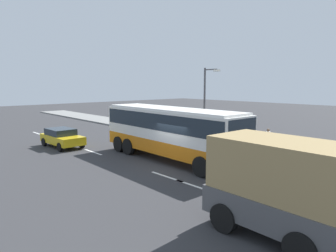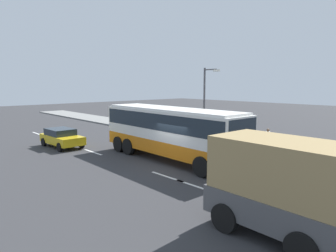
{
  "view_description": "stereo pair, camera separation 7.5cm",
  "coord_description": "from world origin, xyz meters",
  "views": [
    {
      "loc": [
        12.52,
        -12.06,
        4.8
      ],
      "look_at": [
        -2.06,
        1.11,
        2.08
      ],
      "focal_mm": 32.8,
      "sensor_mm": 36.0,
      "label": 1
    },
    {
      "loc": [
        12.47,
        -12.12,
        4.8
      ],
      "look_at": [
        -2.06,
        1.11,
        2.08
      ],
      "focal_mm": 32.8,
      "sensor_mm": 36.0,
      "label": 2
    }
  ],
  "objects": [
    {
      "name": "ground_plane",
      "position": [
        0.0,
        0.0,
        0.0
      ],
      "size": [
        120.0,
        120.0,
        0.0
      ],
      "primitive_type": "plane",
      "color": "#333335"
    },
    {
      "name": "pedestrian_near_curb",
      "position": [
        1.44,
        7.45,
        1.01
      ],
      "size": [
        0.32,
        0.32,
        1.52
      ],
      "rotation": [
        0.0,
        0.0,
        4.82
      ],
      "color": "#38334C",
      "rests_on": "sidewalk_curb"
    },
    {
      "name": "lane_centreline",
      "position": [
        -6.47,
        -1.77,
        0.0
      ],
      "size": [
        23.2,
        0.16,
        0.01
      ],
      "color": "white",
      "rests_on": "ground_plane"
    },
    {
      "name": "coach_bus",
      "position": [
        -1.48,
        0.78,
        2.05
      ],
      "size": [
        10.83,
        2.87,
        3.3
      ],
      "rotation": [
        0.0,
        0.0,
        -0.02
      ],
      "color": "orange",
      "rests_on": "ground_plane"
    },
    {
      "name": "car_yellow_taxi",
      "position": [
        -10.0,
        -2.64,
        0.75
      ],
      "size": [
        4.09,
        2.05,
        1.4
      ],
      "rotation": [
        0.0,
        0.0,
        0.04
      ],
      "color": "gold",
      "rests_on": "ground_plane"
    },
    {
      "name": "sidewalk_curb",
      "position": [
        0.0,
        8.42,
        0.07
      ],
      "size": [
        80.0,
        4.0,
        0.15
      ],
      "primitive_type": "cube",
      "color": "gray",
      "rests_on": "ground_plane"
    },
    {
      "name": "street_lamp",
      "position": [
        -3.9,
        6.92,
        3.58
      ],
      "size": [
        1.54,
        0.24,
        5.91
      ],
      "color": "#47474C",
      "rests_on": "sidewalk_curb"
    },
    {
      "name": "cargo_truck",
      "position": [
        9.36,
        -3.3,
        1.67
      ],
      "size": [
        7.33,
        2.61,
        3.09
      ],
      "rotation": [
        0.0,
        0.0,
        -0.01
      ],
      "color": "navy",
      "rests_on": "ground_plane"
    }
  ]
}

